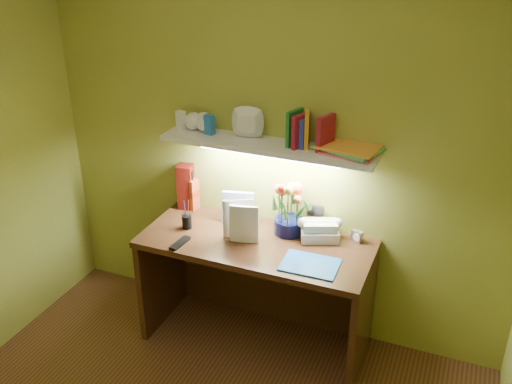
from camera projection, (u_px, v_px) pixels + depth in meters
desk at (256, 292)px, 3.59m from camera, size 1.40×0.60×0.75m
flower_bouquet at (289, 209)px, 3.45m from camera, size 0.23×0.23×0.32m
telephone at (320, 228)px, 3.43m from camera, size 0.27×0.24×0.13m
desk_clock at (357, 236)px, 3.41m from camera, size 0.08×0.06×0.07m
whisky_bottle at (192, 190)px, 3.76m from camera, size 0.09×0.09×0.27m
whisky_box at (186, 187)px, 3.77m from camera, size 0.12×0.12×0.30m
pen_cup at (187, 217)px, 3.54m from camera, size 0.07×0.07×0.15m
art_card at (238, 207)px, 3.61m from camera, size 0.21×0.09×0.20m
tv_remote at (180, 243)px, 3.39m from camera, size 0.06×0.17×0.02m
blue_folder at (310, 265)px, 3.19m from camera, size 0.32×0.24×0.01m
desk_book_a at (223, 219)px, 3.42m from camera, size 0.18×0.11×0.25m
desk_book_b at (229, 223)px, 3.38m from camera, size 0.18×0.05×0.24m
wall_shelf at (273, 140)px, 3.32m from camera, size 1.32×0.35×0.24m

